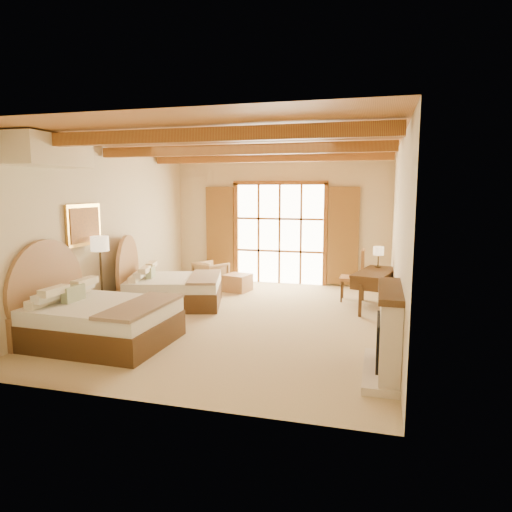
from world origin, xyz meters
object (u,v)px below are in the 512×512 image
(armchair, at_px, (211,274))
(bed_near, at_px, (92,316))
(desk, at_px, (375,289))
(nightstand, at_px, (91,309))
(bed_far, at_px, (166,286))

(armchair, bearing_deg, bed_near, 114.19)
(bed_near, height_order, desk, bed_near)
(desk, bearing_deg, nightstand, -139.77)
(bed_near, bearing_deg, bed_far, 90.41)
(bed_far, relative_size, desk, 1.50)
(bed_near, bearing_deg, armchair, 87.41)
(bed_near, xyz_separation_m, armchair, (0.33, 4.34, -0.11))
(nightstand, height_order, armchair, armchair)
(bed_far, bearing_deg, bed_near, -107.31)
(bed_near, bearing_deg, nightstand, 128.17)
(nightstand, relative_size, armchair, 0.76)
(bed_far, bearing_deg, armchair, 65.81)
(bed_near, relative_size, armchair, 3.12)
(bed_far, bearing_deg, nightstand, -130.31)
(bed_near, relative_size, bed_far, 0.93)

